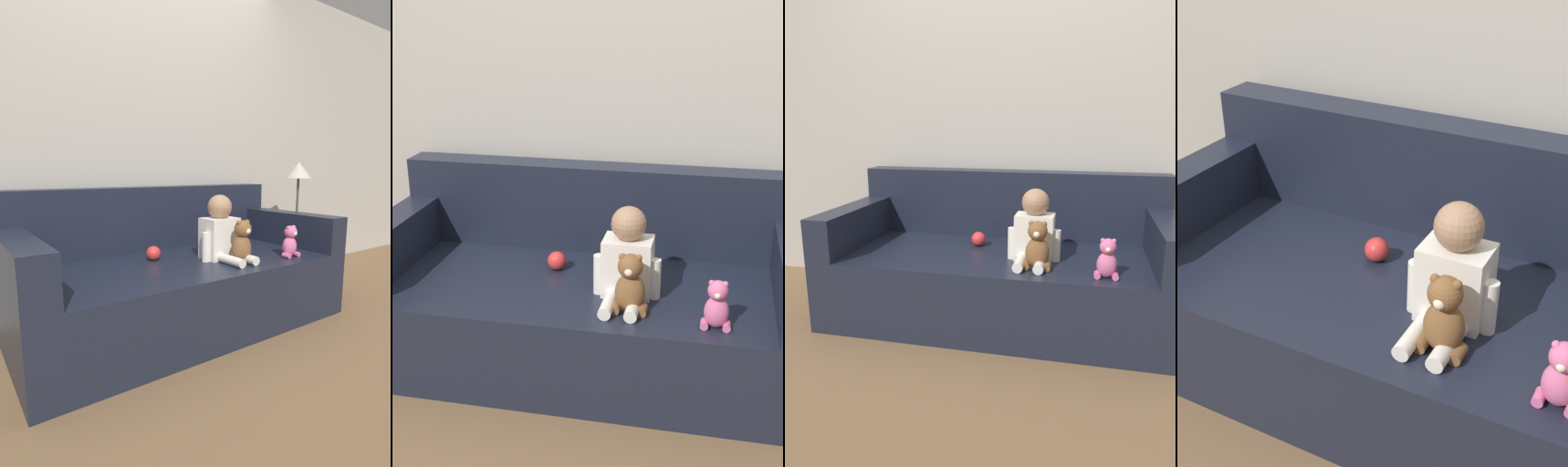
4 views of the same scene
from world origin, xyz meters
The scene contains 7 objects.
ground_plane centered at (0.00, 0.00, 0.00)m, with size 12.00×12.00×0.00m, color brown.
wall_back centered at (0.00, 0.58, 1.30)m, with size 8.00×0.05×2.60m.
couch centered at (0.00, 0.06, 0.30)m, with size 2.05×0.99×0.87m.
person_baby centered at (0.22, -0.13, 0.60)m, with size 0.30×0.36×0.41m.
teddy_bear_brown centered at (0.26, -0.29, 0.55)m, with size 0.16×0.12×0.26m.
plush_toy_side centered at (0.62, -0.35, 0.52)m, with size 0.12×0.09×0.21m.
toy_ball centered at (-0.15, 0.08, 0.47)m, with size 0.09×0.09×0.09m.
Camera 2 is at (0.60, -2.73, 1.71)m, focal length 50.00 mm.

